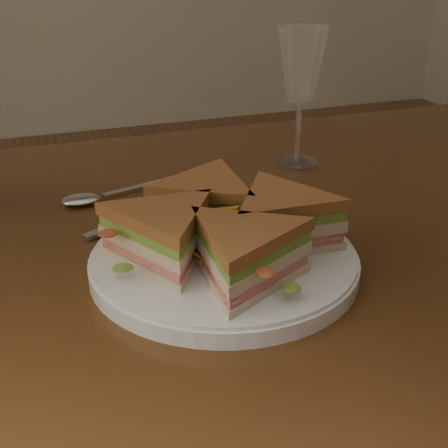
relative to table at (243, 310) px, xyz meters
name	(u,v)px	position (x,y,z in m)	size (l,w,h in m)	color
table	(243,310)	(0.00, 0.00, 0.00)	(1.20, 0.80, 0.75)	#321B0B
plate	(224,263)	(-0.05, -0.07, 0.11)	(0.26, 0.26, 0.02)	silver
sandwich_wedges	(224,229)	(-0.05, -0.07, 0.14)	(0.25, 0.25, 0.06)	beige
crisps_mound	(224,232)	(-0.05, -0.07, 0.14)	(0.09, 0.09, 0.05)	orange
spoon	(98,196)	(-0.14, 0.15, 0.10)	(0.18, 0.07, 0.01)	silver
knife	(153,211)	(-0.08, 0.09, 0.10)	(0.19, 0.12, 0.00)	silver
wine_glass	(301,68)	(0.15, 0.19, 0.23)	(0.07, 0.07, 0.19)	white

